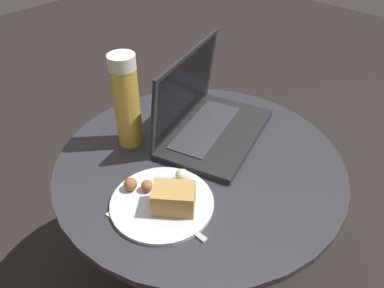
% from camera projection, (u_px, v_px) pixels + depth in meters
% --- Properties ---
extents(ground_plane, '(6.00, 6.00, 0.00)m').
position_uv_depth(ground_plane, '(198.00, 277.00, 1.26)').
color(ground_plane, black).
extents(table, '(0.72, 0.72, 0.52)m').
position_uv_depth(table, '(199.00, 197.00, 1.02)').
color(table, '#515156').
rests_on(table, ground_plane).
extents(napkin, '(0.17, 0.13, 0.00)m').
position_uv_depth(napkin, '(149.00, 204.00, 0.82)').
color(napkin, white).
rests_on(napkin, table).
extents(laptop, '(0.38, 0.30, 0.23)m').
position_uv_depth(laptop, '(206.00, 118.00, 1.00)').
color(laptop, '#232326').
rests_on(laptop, table).
extents(beer_glass, '(0.07, 0.07, 0.25)m').
position_uv_depth(beer_glass, '(127.00, 101.00, 0.93)').
color(beer_glass, gold).
rests_on(beer_glass, table).
extents(snack_plate, '(0.23, 0.23, 0.06)m').
position_uv_depth(snack_plate, '(166.00, 199.00, 0.81)').
color(snack_plate, silver).
rests_on(snack_plate, table).
extents(fork, '(0.03, 0.19, 0.00)m').
position_uv_depth(fork, '(168.00, 211.00, 0.80)').
color(fork, '#B2B2B7').
rests_on(fork, table).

